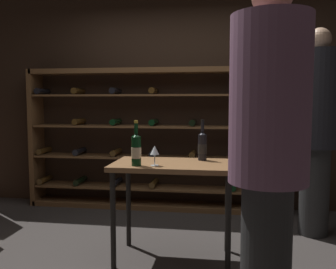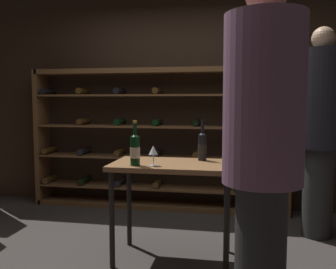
{
  "view_description": "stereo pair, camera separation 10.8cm",
  "coord_description": "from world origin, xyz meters",
  "px_view_note": "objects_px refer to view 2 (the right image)",
  "views": [
    {
      "loc": [
        0.53,
        -2.9,
        1.33
      ],
      "look_at": [
        0.07,
        0.22,
        1.04
      ],
      "focal_mm": 39.14,
      "sensor_mm": 36.0,
      "label": 1
    },
    {
      "loc": [
        0.64,
        -2.88,
        1.33
      ],
      "look_at": [
        0.07,
        0.22,
        1.04
      ],
      "focal_mm": 39.14,
      "sensor_mm": 36.0,
      "label": 2
    }
  ],
  "objects_px": {
    "person_guest_plum_blouse": "(320,122)",
    "wine_bottle_amber_reserve": "(135,149)",
    "tasting_table": "(173,175)",
    "wine_glass_stemmed_right": "(153,151)",
    "wine_rack": "(157,140)",
    "wine_bottle_gold_foil": "(202,146)",
    "person_guest_blue_shirt": "(263,139)"
  },
  "relations": [
    {
      "from": "person_guest_plum_blouse",
      "to": "wine_bottle_amber_reserve",
      "type": "height_order",
      "value": "person_guest_plum_blouse"
    },
    {
      "from": "tasting_table",
      "to": "wine_glass_stemmed_right",
      "type": "relative_size",
      "value": 6.22
    },
    {
      "from": "wine_rack",
      "to": "tasting_table",
      "type": "height_order",
      "value": "wine_rack"
    },
    {
      "from": "person_guest_plum_blouse",
      "to": "wine_rack",
      "type": "bearing_deg",
      "value": 84.63
    },
    {
      "from": "wine_bottle_gold_foil",
      "to": "wine_glass_stemmed_right",
      "type": "distance_m",
      "value": 0.49
    },
    {
      "from": "tasting_table",
      "to": "person_guest_plum_blouse",
      "type": "relative_size",
      "value": 0.49
    },
    {
      "from": "wine_rack",
      "to": "person_guest_blue_shirt",
      "type": "relative_size",
      "value": 1.57
    },
    {
      "from": "wine_rack",
      "to": "person_guest_plum_blouse",
      "type": "bearing_deg",
      "value": -20.85
    },
    {
      "from": "wine_bottle_gold_foil",
      "to": "person_guest_plum_blouse",
      "type": "bearing_deg",
      "value": 30.06
    },
    {
      "from": "person_guest_blue_shirt",
      "to": "wine_glass_stemmed_right",
      "type": "bearing_deg",
      "value": -118.9
    },
    {
      "from": "wine_rack",
      "to": "wine_bottle_amber_reserve",
      "type": "relative_size",
      "value": 8.85
    },
    {
      "from": "wine_rack",
      "to": "person_guest_blue_shirt",
      "type": "distance_m",
      "value": 2.57
    },
    {
      "from": "wine_rack",
      "to": "wine_bottle_amber_reserve",
      "type": "bearing_deg",
      "value": -83.94
    },
    {
      "from": "wine_bottle_amber_reserve",
      "to": "tasting_table",
      "type": "bearing_deg",
      "value": 32.94
    },
    {
      "from": "wine_rack",
      "to": "tasting_table",
      "type": "xyz_separation_m",
      "value": [
        0.45,
        -1.47,
        -0.13
      ]
    },
    {
      "from": "wine_rack",
      "to": "wine_bottle_amber_reserve",
      "type": "height_order",
      "value": "wine_rack"
    },
    {
      "from": "wine_rack",
      "to": "person_guest_plum_blouse",
      "type": "relative_size",
      "value": 1.56
    },
    {
      "from": "person_guest_blue_shirt",
      "to": "wine_bottle_gold_foil",
      "type": "xyz_separation_m",
      "value": [
        -0.43,
        1.01,
        -0.17
      ]
    },
    {
      "from": "wine_rack",
      "to": "person_guest_plum_blouse",
      "type": "distance_m",
      "value": 1.9
    },
    {
      "from": "person_guest_plum_blouse",
      "to": "wine_bottle_amber_reserve",
      "type": "bearing_deg",
      "value": 137.11
    },
    {
      "from": "tasting_table",
      "to": "person_guest_blue_shirt",
      "type": "xyz_separation_m",
      "value": [
        0.65,
        -0.84,
        0.4
      ]
    },
    {
      "from": "tasting_table",
      "to": "wine_bottle_amber_reserve",
      "type": "relative_size",
      "value": 2.79
    },
    {
      "from": "person_guest_blue_shirt",
      "to": "wine_glass_stemmed_right",
      "type": "xyz_separation_m",
      "value": [
        -0.78,
        0.68,
        -0.18
      ]
    },
    {
      "from": "tasting_table",
      "to": "person_guest_blue_shirt",
      "type": "relative_size",
      "value": 0.49
    },
    {
      "from": "tasting_table",
      "to": "wine_bottle_gold_foil",
      "type": "relative_size",
      "value": 2.85
    },
    {
      "from": "tasting_table",
      "to": "person_guest_blue_shirt",
      "type": "bearing_deg",
      "value": -52.05
    },
    {
      "from": "person_guest_plum_blouse",
      "to": "wine_bottle_gold_foil",
      "type": "distance_m",
      "value": 1.26
    },
    {
      "from": "person_guest_blue_shirt",
      "to": "tasting_table",
      "type": "bearing_deg",
      "value": -130.12
    },
    {
      "from": "wine_rack",
      "to": "wine_bottle_gold_foil",
      "type": "distance_m",
      "value": 1.46
    },
    {
      "from": "wine_bottle_gold_foil",
      "to": "wine_bottle_amber_reserve",
      "type": "height_order",
      "value": "wine_bottle_amber_reserve"
    },
    {
      "from": "person_guest_blue_shirt",
      "to": "wine_bottle_gold_foil",
      "type": "height_order",
      "value": "person_guest_blue_shirt"
    },
    {
      "from": "tasting_table",
      "to": "person_guest_plum_blouse",
      "type": "bearing_deg",
      "value": 31.36
    }
  ]
}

